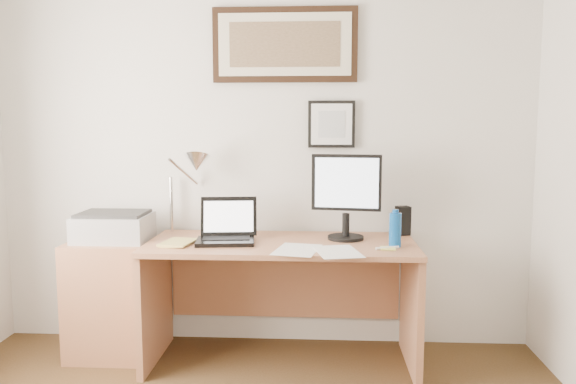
# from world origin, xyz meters

# --- Properties ---
(wall_back) EXTENTS (3.50, 0.02, 2.50)m
(wall_back) POSITION_xyz_m (0.00, 2.00, 1.25)
(wall_back) COLOR silver
(wall_back) RESTS_ON ground
(side_cabinet) EXTENTS (0.50, 0.40, 0.73)m
(side_cabinet) POSITION_xyz_m (-0.92, 1.68, 0.36)
(side_cabinet) COLOR #9F6443
(side_cabinet) RESTS_ON floor
(water_bottle) EXTENTS (0.07, 0.07, 0.20)m
(water_bottle) POSITION_xyz_m (0.81, 1.53, 0.85)
(water_bottle) COLOR #0B4897
(water_bottle) RESTS_ON desk
(bottle_cap) EXTENTS (0.04, 0.04, 0.02)m
(bottle_cap) POSITION_xyz_m (0.81, 1.53, 0.96)
(bottle_cap) COLOR #0B4897
(bottle_cap) RESTS_ON water_bottle
(speaker) EXTENTS (0.10, 0.09, 0.18)m
(speaker) POSITION_xyz_m (0.91, 1.89, 0.84)
(speaker) COLOR black
(speaker) RESTS_ON desk
(paper_sheet_a) EXTENTS (0.29, 0.37, 0.00)m
(paper_sheet_a) POSITION_xyz_m (0.25, 1.42, 0.75)
(paper_sheet_a) COLOR white
(paper_sheet_a) RESTS_ON desk
(paper_sheet_b) EXTENTS (0.29, 0.37, 0.00)m
(paper_sheet_b) POSITION_xyz_m (0.48, 1.38, 0.75)
(paper_sheet_b) COLOR white
(paper_sheet_b) RESTS_ON desk
(sticky_pad) EXTENTS (0.09, 0.09, 0.01)m
(sticky_pad) POSITION_xyz_m (0.76, 1.46, 0.76)
(sticky_pad) COLOR #E1E26B
(sticky_pad) RESTS_ON desk
(marker_pen) EXTENTS (0.14, 0.06, 0.02)m
(marker_pen) POSITION_xyz_m (0.76, 1.47, 0.76)
(marker_pen) COLOR silver
(marker_pen) RESTS_ON desk
(book) EXTENTS (0.21, 0.26, 0.02)m
(book) POSITION_xyz_m (-0.53, 1.55, 0.76)
(book) COLOR #CCB960
(book) RESTS_ON desk
(desk) EXTENTS (1.60, 0.70, 0.75)m
(desk) POSITION_xyz_m (0.15, 1.72, 0.51)
(desk) COLOR #9F6443
(desk) RESTS_ON floor
(laptop) EXTENTS (0.37, 0.33, 0.26)m
(laptop) POSITION_xyz_m (-0.18, 1.62, 0.81)
(laptop) COLOR black
(laptop) RESTS_ON desk
(lcd_monitor) EXTENTS (0.42, 0.22, 0.52)m
(lcd_monitor) POSITION_xyz_m (0.54, 1.73, 1.04)
(lcd_monitor) COLOR black
(lcd_monitor) RESTS_ON desk
(printer) EXTENTS (0.44, 0.34, 0.18)m
(printer) POSITION_xyz_m (-0.90, 1.71, 0.82)
(printer) COLOR #A1A0A3
(printer) RESTS_ON side_cabinet
(desk_lamp) EXTENTS (0.29, 0.27, 0.53)m
(desk_lamp) POSITION_xyz_m (-0.41, 1.81, 1.19)
(desk_lamp) COLOR silver
(desk_lamp) RESTS_ON desk
(picture_large) EXTENTS (0.92, 0.04, 0.47)m
(picture_large) POSITION_xyz_m (0.15, 1.97, 1.95)
(picture_large) COLOR black
(picture_large) RESTS_ON wall_back
(picture_small) EXTENTS (0.30, 0.03, 0.30)m
(picture_small) POSITION_xyz_m (0.45, 1.97, 1.45)
(picture_small) COLOR black
(picture_small) RESTS_ON wall_back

